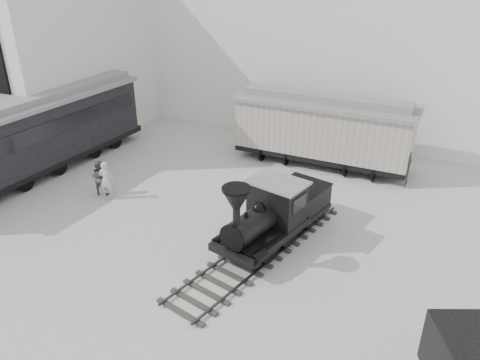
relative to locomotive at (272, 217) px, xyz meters
The scene contains 8 objects.
ground 3.57m from the locomotive, 105.39° to the right, with size 90.00×90.00×0.00m, color #9E9E9B.
north_wall 12.56m from the locomotive, 94.40° to the left, with size 34.00×2.51×11.00m.
west_pavilion 17.13m from the locomotive, 156.53° to the left, with size 7.00×12.11×9.00m.
locomotive is the anchor object (origin of this frame).
boxcar 7.73m from the locomotive, 93.05° to the left, with size 8.63×2.74×3.53m.
passenger_coach 12.30m from the locomotive, behind, with size 3.61×13.32×3.52m.
visitor_a 7.59m from the locomotive, behind, with size 0.62×0.41×1.71m, color #B5B5B4.
visitor_b 8.16m from the locomotive, behind, with size 0.77×0.60×1.58m, color #505050.
Camera 1 is at (5.94, -10.08, 9.53)m, focal length 35.00 mm.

